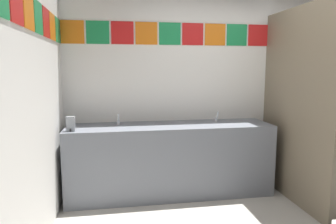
% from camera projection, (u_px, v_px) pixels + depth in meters
% --- Properties ---
extents(wall_back, '(4.43, 0.09, 2.85)m').
position_uv_depth(wall_back, '(234.00, 77.00, 4.13)').
color(wall_back, white).
rests_on(wall_back, ground_plane).
extents(wall_side, '(0.09, 3.30, 2.85)m').
position_uv_depth(wall_side, '(15.00, 85.00, 2.11)').
color(wall_side, white).
rests_on(wall_side, ground_plane).
extents(vanity_counter, '(2.46, 0.61, 0.87)m').
position_uv_depth(vanity_counter, '(170.00, 159.00, 3.78)').
color(vanity_counter, slate).
rests_on(vanity_counter, ground_plane).
extents(faucet_left, '(0.04, 0.10, 0.14)m').
position_uv_depth(faucet_left, '(118.00, 121.00, 3.69)').
color(faucet_left, silver).
rests_on(faucet_left, vanity_counter).
extents(faucet_right, '(0.04, 0.10, 0.14)m').
position_uv_depth(faucet_right, '(217.00, 118.00, 3.90)').
color(faucet_right, silver).
rests_on(faucet_right, vanity_counter).
extents(soap_dispenser, '(0.09, 0.09, 0.16)m').
position_uv_depth(soap_dispenser, '(71.00, 124.00, 3.33)').
color(soap_dispenser, gray).
rests_on(soap_dispenser, vanity_counter).
extents(stall_divider, '(0.92, 1.41, 2.22)m').
position_uv_depth(stall_divider, '(322.00, 109.00, 3.30)').
color(stall_divider, '#726651').
rests_on(stall_divider, ground_plane).
extents(toilet, '(0.39, 0.49, 0.74)m').
position_uv_depth(toilet, '(317.00, 164.00, 4.01)').
color(toilet, white).
rests_on(toilet, ground_plane).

